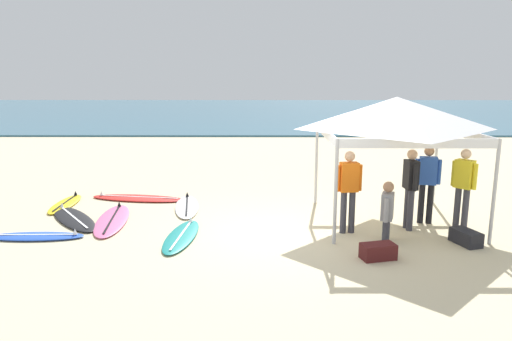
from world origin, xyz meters
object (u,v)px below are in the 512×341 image
person_yellow (463,183)px  surfboard_white (187,206)px  canopy_tent (396,114)px  surfboard_teal (182,236)px  surfboard_black (74,218)px  gear_bag_by_pole (466,237)px  surfboard_red (138,198)px  gear_bag_near_tent (378,251)px  surfboard_yellow (65,204)px  person_orange (349,186)px  person_blue (427,179)px  surfboard_pink (112,220)px  surfboard_blue (36,236)px  person_black (410,184)px  person_grey (387,209)px

person_yellow → surfboard_white: bearing=165.9°
canopy_tent → surfboard_teal: size_ratio=1.49×
surfboard_black → gear_bag_by_pole: size_ratio=3.77×
surfboard_red → gear_bag_near_tent: bearing=-37.4°
surfboard_yellow → person_orange: 7.06m
gear_bag_by_pole → canopy_tent: bearing=124.2°
person_blue → person_yellow: same height
canopy_tent → gear_bag_by_pole: (1.03, -1.52, -2.25)m
surfboard_yellow → surfboard_pink: same height
surfboard_red → surfboard_white: (1.40, -0.79, 0.00)m
surfboard_blue → person_orange: (6.31, 0.37, 0.95)m
surfboard_yellow → surfboard_teal: same height
surfboard_blue → person_blue: bearing=7.2°
surfboard_blue → gear_bag_by_pole: bearing=-2.1°
surfboard_white → surfboard_black: bearing=-157.7°
surfboard_pink → surfboard_white: 1.86m
gear_bag_by_pole → person_blue: bearing=104.0°
person_yellow → gear_bag_by_pole: bearing=-107.0°
surfboard_white → person_blue: person_blue is taller
surfboard_blue → person_blue: (8.14, 1.02, 0.95)m
surfboard_white → person_yellow: (6.07, -1.53, 0.95)m
person_yellow → person_black: size_ratio=1.00×
surfboard_yellow → surfboard_teal: size_ratio=0.87×
surfboard_teal → person_black: (4.71, 0.56, 0.95)m
gear_bag_by_pole → surfboard_pink: bearing=169.0°
surfboard_red → person_orange: (5.00, -2.63, 0.95)m
surfboard_yellow → person_grey: (7.36, -2.56, 0.62)m
surfboard_pink → surfboard_red: (0.10, 1.90, -0.00)m
surfboard_yellow → surfboard_black: same height
canopy_tent → person_grey: size_ratio=2.60×
surfboard_teal → gear_bag_near_tent: (3.67, -1.10, 0.10)m
surfboard_blue → surfboard_black: bearing=76.5°
surfboard_yellow → surfboard_white: (3.09, -0.22, -0.00)m
person_black → person_orange: bearing=-170.0°
surfboard_red → gear_bag_by_pole: (7.16, -3.30, 0.10)m
surfboard_red → person_blue: size_ratio=1.52×
surfboard_pink → person_blue: (6.93, -0.07, 0.95)m
surfboard_red → surfboard_black: (-1.01, -1.78, 0.00)m
surfboard_white → canopy_tent: bearing=-11.8°
surfboard_red → gear_bag_near_tent: size_ratio=4.34×
canopy_tent → surfboard_pink: size_ratio=1.25×
person_orange → person_yellow: bearing=7.1°
surfboard_blue → gear_bag_near_tent: 6.68m
person_grey → person_orange: bearing=143.0°
person_blue → person_orange: size_ratio=1.00×
person_blue → person_grey: (-1.16, -1.16, -0.33)m
person_blue → surfboard_white: bearing=167.8°
surfboard_yellow → person_black: (8.02, -1.82, 0.95)m
surfboard_yellow → person_yellow: person_yellow is taller
surfboard_teal → person_orange: (3.38, 0.33, 0.95)m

